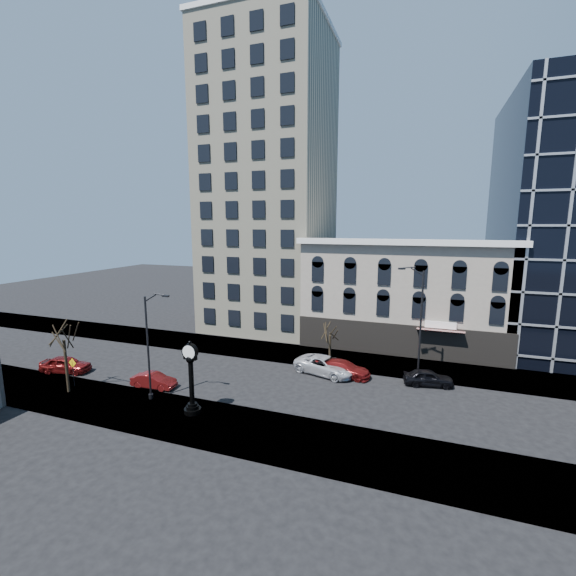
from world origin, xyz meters
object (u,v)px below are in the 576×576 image
at_px(street_clock, 191,381).
at_px(warning_sign, 73,367).
at_px(car_near_b, 154,380).
at_px(car_near_a, 66,364).
at_px(street_lamp_near, 153,318).

height_order(street_clock, warning_sign, street_clock).
relative_size(street_clock, car_near_b, 1.42).
relative_size(street_clock, car_near_a, 1.21).
xyz_separation_m(street_clock, car_near_a, (-16.06, 2.95, -1.85)).
bearing_deg(warning_sign, car_near_b, 22.10).
xyz_separation_m(street_clock, street_lamp_near, (-3.85, 0.90, 4.18)).
bearing_deg(car_near_b, car_near_a, 85.53).
relative_size(warning_sign, car_near_a, 0.55).
relative_size(street_clock, street_lamp_near, 0.63).
bearing_deg(street_clock, car_near_a, 168.77).
distance_m(street_clock, car_near_a, 16.43).
bearing_deg(street_lamp_near, car_near_a, 168.82).
height_order(street_lamp_near, warning_sign, street_lamp_near).
bearing_deg(street_lamp_near, street_clock, -14.79).
distance_m(street_lamp_near, car_near_b, 6.80).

